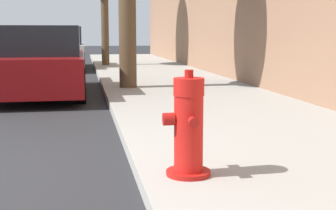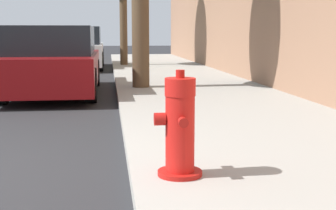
# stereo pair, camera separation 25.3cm
# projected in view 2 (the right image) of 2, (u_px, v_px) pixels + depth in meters

# --- Properties ---
(sidewalk_slab) EXTENTS (3.04, 40.00, 0.12)m
(sidewalk_slab) POSITION_uv_depth(u_px,v_px,m) (303.00, 164.00, 4.08)
(sidewalk_slab) COLOR #99968E
(sidewalk_slab) RESTS_ON ground_plane
(fire_hydrant) EXTENTS (0.37, 0.36, 0.80)m
(fire_hydrant) POSITION_uv_depth(u_px,v_px,m) (180.00, 129.00, 3.51)
(fire_hydrant) COLOR #A91511
(fire_hydrant) RESTS_ON sidewalk_slab
(parked_car_near) EXTENTS (1.69, 4.14, 1.31)m
(parked_car_near) POSITION_uv_depth(u_px,v_px,m) (54.00, 62.00, 9.07)
(parked_car_near) COLOR maroon
(parked_car_near) RESTS_ON ground_plane
(parked_car_mid) EXTENTS (1.79, 4.27, 1.39)m
(parked_car_mid) POSITION_uv_depth(u_px,v_px,m) (76.00, 49.00, 15.60)
(parked_car_mid) COLOR silver
(parked_car_mid) RESTS_ON ground_plane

